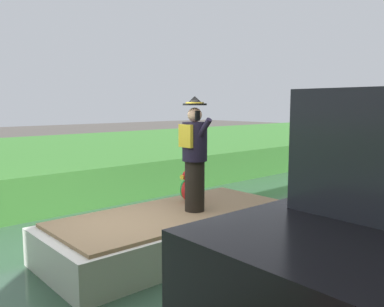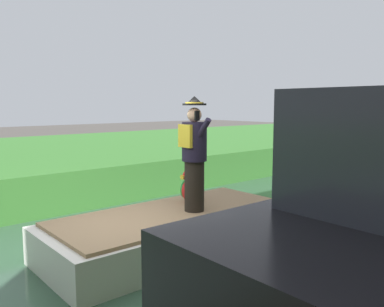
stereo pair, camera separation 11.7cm
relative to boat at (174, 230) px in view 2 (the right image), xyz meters
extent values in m
plane|color=#4C4742|center=(0.00, -0.97, -0.40)|extent=(80.00, 80.00, 0.00)
cube|color=#33513D|center=(0.00, -0.97, -0.35)|extent=(6.08, 48.00, 0.10)
cube|color=silver|center=(0.00, 0.00, -0.02)|extent=(1.85, 4.22, 0.56)
cube|color=#997A56|center=(0.00, 0.00, 0.28)|extent=(1.70, 3.88, 0.05)
cylinder|color=black|center=(0.17, 0.28, 0.72)|extent=(0.32, 0.32, 0.82)
cylinder|color=black|center=(0.17, 0.28, 1.44)|extent=(0.40, 0.40, 0.62)
cube|color=gold|center=(0.17, 0.09, 1.54)|extent=(0.28, 0.06, 0.36)
sphere|color=#DBA884|center=(0.17, 0.28, 1.86)|extent=(0.23, 0.23, 0.23)
cylinder|color=black|center=(0.17, 0.28, 2.03)|extent=(0.38, 0.38, 0.03)
cone|color=black|center=(0.17, 0.28, 2.10)|extent=(0.26, 0.26, 0.12)
cylinder|color=gold|center=(0.17, 0.28, 2.05)|extent=(0.29, 0.29, 0.02)
cylinder|color=black|center=(0.39, 0.24, 1.62)|extent=(0.38, 0.09, 0.43)
cube|color=black|center=(0.30, 0.22, 1.85)|extent=(0.03, 0.08, 0.15)
ellipsoid|color=red|center=(-0.34, 0.63, 0.51)|extent=(0.26, 0.32, 0.40)
sphere|color=red|center=(-0.34, 0.59, 0.78)|extent=(0.20, 0.20, 0.20)
cone|color=yellow|center=(-0.34, 0.49, 0.77)|extent=(0.09, 0.09, 0.09)
ellipsoid|color=green|center=(-0.48, 0.63, 0.51)|extent=(0.08, 0.20, 0.32)
ellipsoid|color=green|center=(-0.20, 0.63, 0.51)|extent=(0.08, 0.20, 0.32)
camera|label=1|loc=(4.88, -4.02, 2.04)|focal=37.59mm
camera|label=2|loc=(4.96, -3.94, 2.04)|focal=37.59mm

